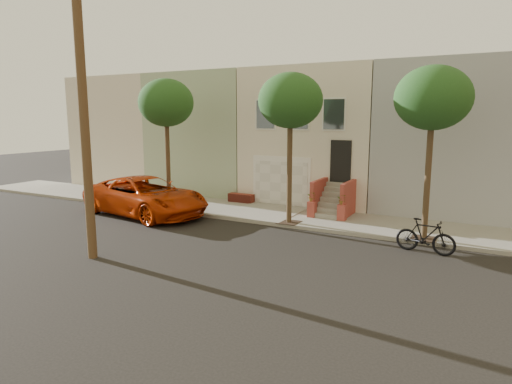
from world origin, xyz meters
The scene contains 9 objects.
ground centered at (0.00, 0.00, 0.00)m, with size 90.00×90.00×0.00m, color black.
sidewalk centered at (0.00, 5.35, 0.07)m, with size 40.00×3.70×0.15m, color gray.
house_row centered at (0.00, 11.19, 3.64)m, with size 33.10×11.70×7.00m.
tree_left centered at (-5.50, 3.90, 5.26)m, with size 2.70×2.57×6.30m.
tree_mid centered at (1.00, 3.90, 5.26)m, with size 2.70×2.57×6.30m.
tree_right centered at (6.50, 3.90, 5.26)m, with size 2.70×2.57×6.30m.
utility_pole centered at (8.00, -3.20, 5.19)m, with size 23.60×1.22×10.00m.
pickup_truck centered at (-5.86, 2.60, 0.91)m, with size 3.03×6.57×1.83m, color #B12C03.
motorcycle centered at (6.71, 2.54, 0.60)m, with size 0.56×2.00×1.20m, color black.
Camera 1 is at (8.50, -13.19, 4.65)m, focal length 31.13 mm.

